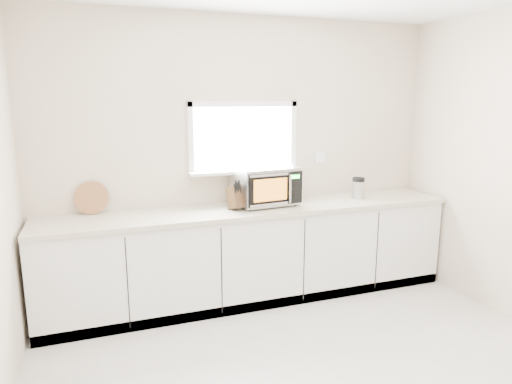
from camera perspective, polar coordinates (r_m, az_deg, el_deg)
name	(u,v)px	position (r m, az deg, el deg)	size (l,w,h in m)	color
back_wall	(243,157)	(4.51, -1.61, 4.44)	(4.00, 0.17, 2.70)	beige
cabinets	(253,255)	(4.46, -0.35, -7.88)	(3.92, 0.60, 0.88)	silver
countertop	(253,209)	(4.31, -0.32, -2.16)	(3.92, 0.64, 0.04)	beige
microwave	(265,185)	(4.38, 1.18, 0.92)	(0.61, 0.50, 0.37)	black
knife_block	(235,197)	(4.19, -2.65, -0.61)	(0.14, 0.21, 0.28)	#4A341A
cutting_board	(91,198)	(4.29, -19.88, -0.68)	(0.29, 0.29, 0.02)	olive
coffee_grinder	(358,188)	(4.76, 12.64, 0.49)	(0.16, 0.16, 0.22)	#ABAEB2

